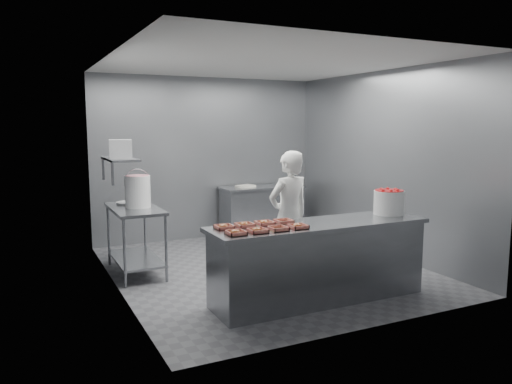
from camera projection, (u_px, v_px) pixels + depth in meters
floor at (265, 269)px, 6.93m from camera, size 4.50×4.50×0.00m
ceiling at (266, 63)px, 6.55m from camera, size 4.50×4.50×0.00m
wall_back at (207, 158)px, 8.75m from camera, size 4.00×0.04×2.80m
wall_left at (115, 175)px, 5.88m from camera, size 0.04×4.50×2.80m
wall_right at (382, 164)px, 7.61m from camera, size 0.04×4.50×2.80m
service_counter at (319, 261)px, 5.67m from camera, size 2.60×0.70×0.90m
prep_table at (135, 230)px, 6.67m from camera, size 0.60×1.20×0.90m
back_counter at (262, 211)px, 8.95m from camera, size 1.50×0.60×0.90m
wall_shelf at (120, 159)px, 6.47m from camera, size 0.35×0.90×0.03m
tray_0 at (236, 233)px, 4.99m from camera, size 0.19×0.18×0.06m
tray_1 at (257, 230)px, 5.09m from camera, size 0.19×0.18×0.06m
tray_2 at (278, 228)px, 5.20m from camera, size 0.19×0.18×0.04m
tray_3 at (298, 226)px, 5.30m from camera, size 0.19×0.18×0.06m
tray_4 at (224, 227)px, 5.27m from camera, size 0.19×0.18×0.06m
tray_5 at (245, 225)px, 5.37m from camera, size 0.19×0.18×0.06m
tray_6 at (264, 223)px, 5.47m from camera, size 0.19×0.18×0.06m
tray_7 at (284, 221)px, 5.58m from camera, size 0.19×0.18×0.04m
worker at (289, 216)px, 6.39m from camera, size 0.67×0.50×1.67m
strawberry_tub at (389, 201)px, 6.10m from camera, size 0.37×0.37×0.30m
glaze_bucket at (138, 191)px, 6.62m from camera, size 0.35×0.33×0.51m
bucket_lid at (129, 203)px, 6.94m from camera, size 0.39×0.39×0.03m
rag at (136, 202)px, 7.02m from camera, size 0.15×0.14×0.02m
appliance at (120, 149)px, 6.39m from camera, size 0.33×0.36×0.24m
paper_stack at (245, 186)px, 8.75m from camera, size 0.34×0.28×0.04m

